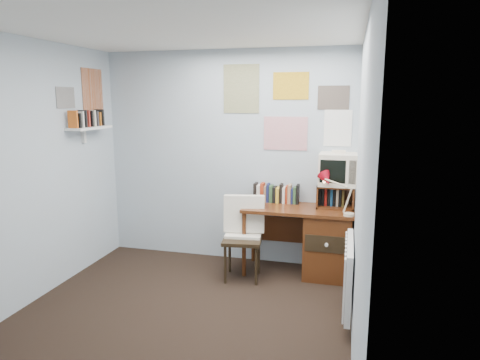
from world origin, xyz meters
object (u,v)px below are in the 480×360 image
(tv_riser, at_px, (335,196))
(radiator, at_px, (349,274))
(crt_tv, at_px, (338,168))
(desk, at_px, (322,240))
(desk_chair, at_px, (242,240))
(wall_shelf, at_px, (89,128))
(desk_lamp, at_px, (350,198))

(tv_riser, xyz_separation_m, radiator, (0.17, -1.04, -0.47))
(crt_tv, distance_m, radiator, 1.33)
(desk, distance_m, desk_chair, 0.89)
(desk, distance_m, wall_shelf, 2.87)
(desk, height_order, wall_shelf, wall_shelf)
(desk, xyz_separation_m, wall_shelf, (-2.57, -0.38, 1.21))
(desk, height_order, crt_tv, crt_tv)
(desk_lamp, distance_m, tv_riser, 0.37)
(tv_riser, bearing_deg, wall_shelf, -169.68)
(desk_chair, distance_m, wall_shelf, 2.10)
(desk_chair, distance_m, crt_tv, 1.31)
(desk_chair, bearing_deg, wall_shelf, 175.49)
(radiator, relative_size, wall_shelf, 1.29)
(desk_chair, bearing_deg, radiator, -36.11)
(desk_chair, relative_size, desk_lamp, 2.26)
(desk, relative_size, wall_shelf, 1.94)
(crt_tv, xyz_separation_m, radiator, (0.15, -1.06, -0.78))
(desk_chair, distance_m, radiator, 1.28)
(tv_riser, distance_m, radiator, 1.15)
(desk_chair, height_order, crt_tv, crt_tv)
(desk, bearing_deg, desk_chair, -159.91)
(desk, distance_m, tv_riser, 0.51)
(desk, xyz_separation_m, desk_chair, (-0.83, -0.30, 0.03))
(desk_chair, xyz_separation_m, radiator, (1.12, -0.62, -0.02))
(desk_chair, xyz_separation_m, tv_riser, (0.95, 0.42, 0.45))
(tv_riser, distance_m, wall_shelf, 2.83)
(radiator, height_order, wall_shelf, wall_shelf)
(crt_tv, height_order, radiator, crt_tv)
(desk_chair, relative_size, wall_shelf, 1.41)
(radiator, bearing_deg, desk, 107.24)
(tv_riser, distance_m, crt_tv, 0.32)
(desk_chair, xyz_separation_m, wall_shelf, (-1.74, -0.07, 1.18))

